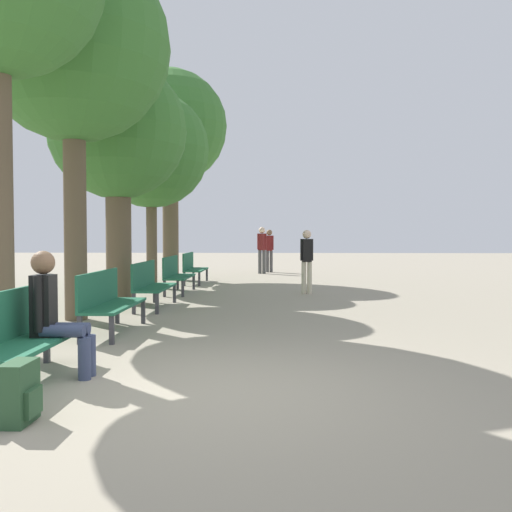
% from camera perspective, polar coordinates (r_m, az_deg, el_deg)
% --- Properties ---
extents(ground_plane, '(80.00, 80.00, 0.00)m').
position_cam_1_polar(ground_plane, '(5.42, -5.29, -13.39)').
color(ground_plane, gray).
extents(bench_row_0, '(0.52, 1.88, 0.91)m').
position_cam_1_polar(bench_row_0, '(6.04, -22.52, -7.01)').
color(bench_row_0, '#1E6042').
rests_on(bench_row_0, ground_plane).
extents(bench_row_1, '(0.52, 1.88, 0.91)m').
position_cam_1_polar(bench_row_1, '(8.71, -14.64, -4.14)').
color(bench_row_1, '#1E6042').
rests_on(bench_row_1, ground_plane).
extents(bench_row_2, '(0.52, 1.88, 0.91)m').
position_cam_1_polar(bench_row_2, '(11.48, -10.54, -2.60)').
color(bench_row_2, '#1E6042').
rests_on(bench_row_2, ground_plane).
extents(bench_row_3, '(0.52, 1.88, 0.91)m').
position_cam_1_polar(bench_row_3, '(14.29, -8.04, -1.66)').
color(bench_row_3, '#1E6042').
rests_on(bench_row_3, ground_plane).
extents(bench_row_4, '(0.52, 1.88, 0.91)m').
position_cam_1_polar(bench_row_4, '(17.12, -6.37, -1.02)').
color(bench_row_4, '#1E6042').
rests_on(bench_row_4, ground_plane).
extents(tree_row_1, '(3.26, 3.26, 6.27)m').
position_cam_1_polar(tree_row_1, '(10.63, -17.82, 19.30)').
color(tree_row_1, brown).
rests_on(tree_row_1, ground_plane).
extents(tree_row_2, '(2.97, 2.97, 5.19)m').
position_cam_1_polar(tree_row_2, '(12.88, -13.67, 11.85)').
color(tree_row_2, brown).
rests_on(tree_row_2, ground_plane).
extents(tree_row_3, '(3.17, 3.17, 5.36)m').
position_cam_1_polar(tree_row_3, '(16.05, -10.45, 10.35)').
color(tree_row_3, brown).
rests_on(tree_row_3, ground_plane).
extents(tree_row_4, '(3.66, 3.66, 6.77)m').
position_cam_1_polar(tree_row_4, '(18.97, -8.59, 12.51)').
color(tree_row_4, brown).
rests_on(tree_row_4, ground_plane).
extents(person_seated, '(0.62, 0.35, 1.29)m').
position_cam_1_polar(person_seated, '(6.14, -19.47, -5.23)').
color(person_seated, '#384260').
rests_on(person_seated, ground_plane).
extents(backpack, '(0.23, 0.36, 0.48)m').
position_cam_1_polar(backpack, '(4.85, -22.55, -12.56)').
color(backpack, '#284C2D').
rests_on(backpack, ground_plane).
extents(pedestrian_near, '(0.35, 0.29, 1.74)m').
position_cam_1_polar(pedestrian_near, '(21.21, 0.60, 0.92)').
color(pedestrian_near, '#4C4C4C').
rests_on(pedestrian_near, ground_plane).
extents(pedestrian_mid, '(0.32, 0.21, 1.57)m').
position_cam_1_polar(pedestrian_mid, '(13.98, 5.10, -0.13)').
color(pedestrian_mid, beige).
rests_on(pedestrian_mid, ground_plane).
extents(pedestrian_far, '(0.33, 0.22, 1.65)m').
position_cam_1_polar(pedestrian_far, '(22.01, 1.34, 0.83)').
color(pedestrian_far, '#4C4C4C').
rests_on(pedestrian_far, ground_plane).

